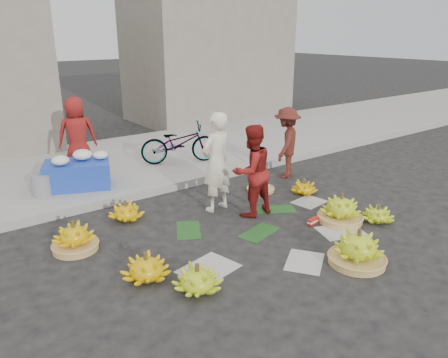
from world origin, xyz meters
TOP-DOWN VIEW (x-y plane):
  - ground at (0.00, 0.00)m, footprint 80.00×80.00m
  - curb at (0.00, 2.20)m, footprint 40.00×0.25m
  - sidewalk at (0.00, 4.30)m, footprint 40.00×4.00m
  - building_right at (4.50, 7.70)m, footprint 5.00×3.00m
  - newspaper_scatter at (0.00, -0.80)m, footprint 3.20×1.80m
  - banana_leaves at (-0.10, 0.20)m, footprint 2.00×1.00m
  - banana_bunch_0 at (-2.03, -0.34)m, footprint 0.65×0.65m
  - banana_bunch_1 at (-1.68, -0.92)m, footprint 0.72×0.72m
  - banana_bunch_2 at (0.31, -1.62)m, footprint 0.80×0.80m
  - banana_bunch_3 at (1.62, -1.02)m, footprint 0.57×0.57m
  - banana_bunch_4 at (1.18, -0.65)m, footprint 0.73×0.73m
  - banana_bunch_5 at (1.63, 0.54)m, footprint 0.49×0.49m
  - banana_bunch_6 at (-2.47, 0.90)m, footprint 0.67×0.67m
  - banana_bunch_7 at (-1.48, 1.41)m, footprint 0.62×0.62m
  - basket_spare at (1.08, 1.12)m, footprint 0.62×0.62m
  - incense_stack at (0.77, -0.47)m, footprint 0.23×0.10m
  - vendor_cream at (-0.08, 0.92)m, footprint 0.66×0.50m
  - vendor_red at (0.24, 0.41)m, footprint 0.73×0.58m
  - man_striped at (2.05, 1.46)m, footprint 1.06×0.96m
  - flower_table at (-1.65, 3.06)m, footprint 1.32×1.09m
  - grey_bucket at (-2.31, 3.01)m, footprint 0.33×0.33m
  - flower_vendor at (-1.31, 3.92)m, footprint 0.85×0.67m
  - bicycle at (0.65, 3.29)m, footprint 1.14×1.75m

SIDE VIEW (x-z plane):
  - ground at x=0.00m, z-range 0.00..0.00m
  - newspaper_scatter at x=0.00m, z-range 0.00..0.01m
  - banana_leaves at x=-0.10m, z-range 0.00..0.01m
  - basket_spare at x=1.08m, z-range 0.00..0.06m
  - incense_stack at x=0.77m, z-range 0.01..0.10m
  - sidewalk at x=0.00m, z-range 0.00..0.12m
  - curb at x=0.00m, z-range 0.00..0.15m
  - banana_bunch_5 at x=1.63m, z-range -0.02..0.26m
  - banana_bunch_3 at x=1.62m, z-range -0.02..0.27m
  - banana_bunch_7 at x=-1.48m, z-range -0.02..0.30m
  - banana_bunch_1 at x=-1.68m, z-range -0.02..0.33m
  - banana_bunch_0 at x=-2.03m, z-range -0.02..0.33m
  - banana_bunch_6 at x=-2.47m, z-range -0.03..0.39m
  - banana_bunch_4 at x=1.18m, z-range -0.03..0.44m
  - banana_bunch_2 at x=0.31m, z-range -0.03..0.45m
  - grey_bucket at x=-2.31m, z-range 0.12..0.50m
  - flower_table at x=-1.65m, z-range 0.06..0.72m
  - bicycle at x=0.65m, z-range 0.12..0.99m
  - man_striped at x=2.05m, z-range 0.00..1.42m
  - vendor_red at x=0.24m, z-range 0.00..1.48m
  - vendor_cream at x=-0.08m, z-range 0.00..1.64m
  - flower_vendor at x=-1.31m, z-range 0.12..1.64m
  - building_right at x=4.50m, z-range 0.00..5.00m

